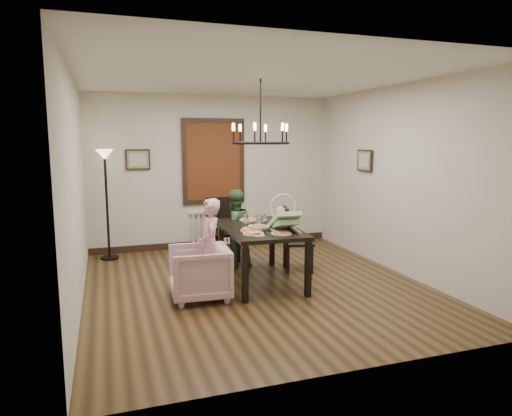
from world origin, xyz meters
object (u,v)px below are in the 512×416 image
armchair (199,273)px  seated_man (234,235)px  chair_right (298,239)px  drinking_glass (258,220)px  baby_bouncer (284,219)px  floor_lamp (107,206)px  elderly_woman (210,254)px  dining_table (260,233)px  chair_far (224,230)px

armchair → seated_man: (0.82, 1.27, 0.17)m
chair_right → armchair: size_ratio=1.34×
drinking_glass → armchair: bearing=-150.3°
baby_bouncer → floor_lamp: size_ratio=0.29×
baby_bouncer → floor_lamp: 3.26m
chair_right → floor_lamp: floor_lamp is taller
chair_right → elderly_woman: (-1.49, -0.54, 0.02)m
elderly_woman → floor_lamp: bearing=-142.2°
elderly_woman → seated_man: 1.23m
drinking_glass → elderly_woman: bearing=-156.3°
dining_table → drinking_glass: 0.21m
elderly_woman → baby_bouncer: 1.08m
chair_far → floor_lamp: floor_lamp is taller
chair_far → elderly_woman: 1.55m
chair_right → seated_man: size_ratio=0.98×
chair_far → drinking_glass: bearing=-83.1°
chair_far → baby_bouncer: 1.74m
chair_right → drinking_glass: chair_right is taller
chair_far → baby_bouncer: size_ratio=2.00×
dining_table → chair_far: (-0.21, 1.23, -0.17)m
floor_lamp → chair_far: bearing=-22.8°
dining_table → drinking_glass: bearing=86.6°
armchair → dining_table: bearing=117.3°
baby_bouncer → floor_lamp: (-2.21, 2.40, -0.06)m
chair_right → baby_bouncer: 1.02m
chair_far → baby_bouncer: (0.40, -1.64, 0.43)m
chair_far → drinking_glass: chair_far is taller
chair_right → drinking_glass: 0.82m
chair_right → seated_man: seated_man is taller
dining_table → chair_right: bearing=27.8°
floor_lamp → baby_bouncer: bearing=-47.3°
baby_bouncer → drinking_glass: 0.58m
chair_far → seated_man: (0.07, -0.39, -0.02)m
dining_table → chair_far: chair_far is taller
armchair → baby_bouncer: size_ratio=1.40×
chair_far → floor_lamp: 2.00m
armchair → seated_man: 1.52m
elderly_woman → armchair: bearing=-33.6°
elderly_woman → seated_man: elderly_woman is taller
armchair → elderly_woman: 0.33m
baby_bouncer → drinking_glass: bearing=112.3°
seated_man → floor_lamp: bearing=-46.5°
chair_right → baby_bouncer: baby_bouncer is taller
seated_man → chair_far: bearing=-95.3°
dining_table → elderly_woman: elderly_woman is taller
elderly_woman → drinking_glass: size_ratio=6.86×
armchair → seated_man: bearing=150.7°
chair_far → floor_lamp: bearing=152.7°
elderly_woman → seated_man: bearing=157.5°
armchair → elderly_woman: bearing=141.7°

